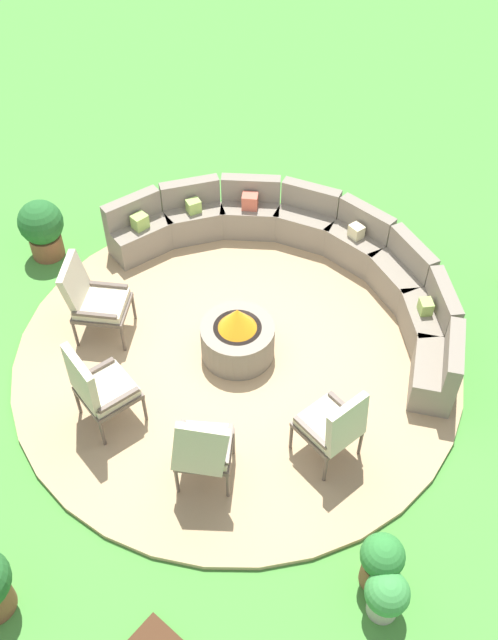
{
  "coord_description": "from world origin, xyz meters",
  "views": [
    {
      "loc": [
        3.49,
        -3.96,
        6.35
      ],
      "look_at": [
        0.0,
        0.2,
        0.45
      ],
      "focal_mm": 39.83,
      "sensor_mm": 36.0,
      "label": 1
    }
  ],
  "objects_px": {
    "fire_pit": "(238,337)",
    "potted_plant_1": "(42,227)",
    "curved_stone_bench": "(308,256)",
    "lounge_chair_back_left": "(203,448)",
    "lounge_chair_back_right": "(334,425)",
    "potted_plant_3": "(386,596)",
    "lounge_chair_front_right": "(97,387)",
    "lounge_chair_front_left": "(92,298)",
    "potted_plant_2": "(381,561)"
  },
  "relations": [
    {
      "from": "fire_pit",
      "to": "curved_stone_bench",
      "type": "relative_size",
      "value": 0.18
    },
    {
      "from": "fire_pit",
      "to": "potted_plant_2",
      "type": "xyz_separation_m",
      "value": [
        2.68,
        -1.2,
        0.04
      ]
    },
    {
      "from": "curved_stone_bench",
      "to": "lounge_chair_front_right",
      "type": "xyz_separation_m",
      "value": [
        -0.28,
        -3.18,
        0.28
      ]
    },
    {
      "from": "fire_pit",
      "to": "potted_plant_1",
      "type": "height_order",
      "value": "potted_plant_1"
    },
    {
      "from": "lounge_chair_front_right",
      "to": "lounge_chair_back_left",
      "type": "bearing_deg",
      "value": 18.83
    },
    {
      "from": "lounge_chair_front_right",
      "to": "lounge_chair_front_left",
      "type": "bearing_deg",
      "value": 152.77
    },
    {
      "from": "lounge_chair_back_left",
      "to": "potted_plant_2",
      "type": "distance_m",
      "value": 1.89
    },
    {
      "from": "potted_plant_2",
      "to": "potted_plant_3",
      "type": "xyz_separation_m",
      "value": [
        0.19,
        -0.2,
        -0.07
      ]
    },
    {
      "from": "lounge_chair_back_left",
      "to": "lounge_chair_back_right",
      "type": "height_order",
      "value": "lounge_chair_back_left"
    },
    {
      "from": "lounge_chair_front_right",
      "to": "lounge_chair_back_left",
      "type": "xyz_separation_m",
      "value": [
        1.29,
        0.16,
        -0.02
      ]
    },
    {
      "from": "potted_plant_2",
      "to": "potted_plant_3",
      "type": "distance_m",
      "value": 0.28
    },
    {
      "from": "potted_plant_1",
      "to": "potted_plant_2",
      "type": "bearing_deg",
      "value": -9.1
    },
    {
      "from": "potted_plant_3",
      "to": "lounge_chair_back_right",
      "type": "bearing_deg",
      "value": 142.57
    },
    {
      "from": "fire_pit",
      "to": "lounge_chair_front_right",
      "type": "xyz_separation_m",
      "value": [
        -0.47,
        -1.62,
        0.3
      ]
    },
    {
      "from": "lounge_chair_front_left",
      "to": "potted_plant_1",
      "type": "relative_size",
      "value": 1.3
    },
    {
      "from": "fire_pit",
      "to": "lounge_chair_front_left",
      "type": "bearing_deg",
      "value": -151.7
    },
    {
      "from": "lounge_chair_front_right",
      "to": "potted_plant_3",
      "type": "distance_m",
      "value": 3.36
    },
    {
      "from": "curved_stone_bench",
      "to": "potted_plant_1",
      "type": "xyz_separation_m",
      "value": [
        -2.89,
        -1.84,
        0.09
      ]
    },
    {
      "from": "curved_stone_bench",
      "to": "potted_plant_2",
      "type": "distance_m",
      "value": 3.98
    },
    {
      "from": "potted_plant_1",
      "to": "potted_plant_2",
      "type": "xyz_separation_m",
      "value": [
        5.75,
        -0.92,
        -0.07
      ]
    },
    {
      "from": "lounge_chair_front_left",
      "to": "potted_plant_2",
      "type": "xyz_separation_m",
      "value": [
        4.16,
        -0.4,
        -0.23
      ]
    },
    {
      "from": "curved_stone_bench",
      "to": "lounge_chair_back_right",
      "type": "distance_m",
      "value": 2.7
    },
    {
      "from": "potted_plant_1",
      "to": "fire_pit",
      "type": "bearing_deg",
      "value": 5.17
    },
    {
      "from": "curved_stone_bench",
      "to": "lounge_chair_back_right",
      "type": "relative_size",
      "value": 4.82
    },
    {
      "from": "potted_plant_1",
      "to": "potted_plant_3",
      "type": "relative_size",
      "value": 1.47
    },
    {
      "from": "potted_plant_1",
      "to": "potted_plant_2",
      "type": "distance_m",
      "value": 5.83
    },
    {
      "from": "lounge_chair_back_left",
      "to": "potted_plant_3",
      "type": "xyz_separation_m",
      "value": [
        2.05,
        0.06,
        -0.3
      ]
    },
    {
      "from": "fire_pit",
      "to": "potted_plant_3",
      "type": "relative_size",
      "value": 1.48
    },
    {
      "from": "curved_stone_bench",
      "to": "lounge_chair_back_left",
      "type": "distance_m",
      "value": 3.2
    },
    {
      "from": "lounge_chair_front_left",
      "to": "potted_plant_2",
      "type": "distance_m",
      "value": 4.19
    },
    {
      "from": "curved_stone_bench",
      "to": "lounge_chair_front_left",
      "type": "relative_size",
      "value": 4.41
    },
    {
      "from": "curved_stone_bench",
      "to": "lounge_chair_back_left",
      "type": "bearing_deg",
      "value": -71.48
    },
    {
      "from": "lounge_chair_front_left",
      "to": "potted_plant_3",
      "type": "xyz_separation_m",
      "value": [
        4.35,
        -0.6,
        -0.29
      ]
    },
    {
      "from": "lounge_chair_front_left",
      "to": "lounge_chair_back_right",
      "type": "relative_size",
      "value": 1.09
    },
    {
      "from": "lounge_chair_front_left",
      "to": "lounge_chair_front_right",
      "type": "height_order",
      "value": "lounge_chair_front_right"
    },
    {
      "from": "potted_plant_1",
      "to": "lounge_chair_back_right",
      "type": "bearing_deg",
      "value": -1.87
    },
    {
      "from": "lounge_chair_front_right",
      "to": "lounge_chair_back_left",
      "type": "height_order",
      "value": "lounge_chair_front_right"
    },
    {
      "from": "potted_plant_2",
      "to": "potted_plant_1",
      "type": "bearing_deg",
      "value": 170.9
    },
    {
      "from": "curved_stone_bench",
      "to": "fire_pit",
      "type": "bearing_deg",
      "value": -83.15
    },
    {
      "from": "fire_pit",
      "to": "potted_plant_2",
      "type": "height_order",
      "value": "fire_pit"
    },
    {
      "from": "potted_plant_3",
      "to": "lounge_chair_front_left",
      "type": "bearing_deg",
      "value": 172.17
    },
    {
      "from": "potted_plant_1",
      "to": "potted_plant_3",
      "type": "xyz_separation_m",
      "value": [
        5.95,
        -1.12,
        -0.14
      ]
    },
    {
      "from": "fire_pit",
      "to": "potted_plant_1",
      "type": "relative_size",
      "value": 1.01
    },
    {
      "from": "fire_pit",
      "to": "lounge_chair_back_left",
      "type": "height_order",
      "value": "lounge_chair_back_left"
    },
    {
      "from": "lounge_chair_front_left",
      "to": "lounge_chair_back_left",
      "type": "relative_size",
      "value": 0.99
    },
    {
      "from": "fire_pit",
      "to": "lounge_chair_front_left",
      "type": "relative_size",
      "value": 0.78
    },
    {
      "from": "curved_stone_bench",
      "to": "lounge_chair_back_right",
      "type": "xyz_separation_m",
      "value": [
        1.8,
        -2.0,
        0.23
      ]
    },
    {
      "from": "lounge_chair_front_right",
      "to": "lounge_chair_back_left",
      "type": "distance_m",
      "value": 1.3
    },
    {
      "from": "lounge_chair_back_left",
      "to": "potted_plant_1",
      "type": "distance_m",
      "value": 4.08
    },
    {
      "from": "lounge_chair_back_left",
      "to": "potted_plant_1",
      "type": "bearing_deg",
      "value": 128.37
    }
  ]
}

